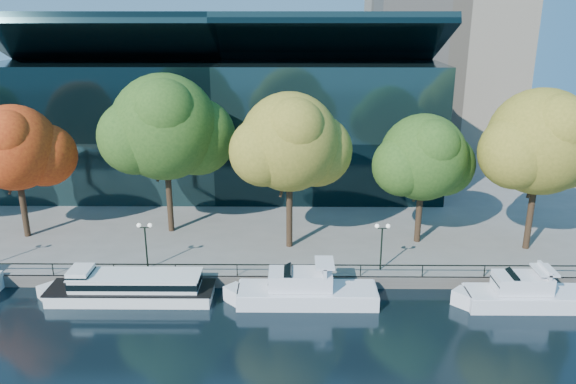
{
  "coord_description": "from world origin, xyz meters",
  "views": [
    {
      "loc": [
        4.49,
        -37.96,
        21.51
      ],
      "look_at": [
        4.09,
        8.0,
        6.6
      ],
      "focal_mm": 35.0,
      "sensor_mm": 36.0,
      "label": 1
    }
  ],
  "objects_px": {
    "tree_1": "(16,150)",
    "tree_3": "(291,144)",
    "cruiser_far": "(521,294)",
    "tree_2": "(167,129)",
    "cruiser_near": "(301,290)",
    "lamp_2": "(382,236)",
    "tree_5": "(543,144)",
    "lamp_1": "(145,235)",
    "tour_boat": "(127,286)",
    "tree_4": "(425,159)"
  },
  "relations": [
    {
      "from": "lamp_2",
      "to": "tree_4",
      "type": "bearing_deg",
      "value": 53.12
    },
    {
      "from": "lamp_2",
      "to": "tour_boat",
      "type": "bearing_deg",
      "value": -170.14
    },
    {
      "from": "tree_1",
      "to": "lamp_2",
      "type": "distance_m",
      "value": 33.62
    },
    {
      "from": "tour_boat",
      "to": "tree_4",
      "type": "height_order",
      "value": "tree_4"
    },
    {
      "from": "cruiser_far",
      "to": "cruiser_near",
      "type": "bearing_deg",
      "value": 178.67
    },
    {
      "from": "tree_3",
      "to": "cruiser_far",
      "type": "bearing_deg",
      "value": -27.17
    },
    {
      "from": "cruiser_near",
      "to": "cruiser_far",
      "type": "height_order",
      "value": "cruiser_near"
    },
    {
      "from": "tree_1",
      "to": "lamp_2",
      "type": "bearing_deg",
      "value": -12.02
    },
    {
      "from": "tree_2",
      "to": "lamp_2",
      "type": "relative_size",
      "value": 3.77
    },
    {
      "from": "tree_1",
      "to": "cruiser_near",
      "type": "bearing_deg",
      "value": -22.67
    },
    {
      "from": "tree_1",
      "to": "tree_2",
      "type": "distance_m",
      "value": 13.67
    },
    {
      "from": "tree_3",
      "to": "lamp_2",
      "type": "distance_m",
      "value": 10.96
    },
    {
      "from": "cruiser_far",
      "to": "tree_3",
      "type": "height_order",
      "value": "tree_3"
    },
    {
      "from": "tour_boat",
      "to": "cruiser_far",
      "type": "bearing_deg",
      "value": -1.43
    },
    {
      "from": "tree_4",
      "to": "lamp_2",
      "type": "relative_size",
      "value": 2.96
    },
    {
      "from": "lamp_2",
      "to": "tree_1",
      "type": "bearing_deg",
      "value": 167.98
    },
    {
      "from": "cruiser_far",
      "to": "tree_1",
      "type": "height_order",
      "value": "tree_1"
    },
    {
      "from": "tree_1",
      "to": "tree_4",
      "type": "distance_m",
      "value": 36.93
    },
    {
      "from": "tree_3",
      "to": "tour_boat",
      "type": "bearing_deg",
      "value": -147.24
    },
    {
      "from": "tour_boat",
      "to": "cruiser_near",
      "type": "height_order",
      "value": "cruiser_near"
    },
    {
      "from": "tree_5",
      "to": "lamp_1",
      "type": "height_order",
      "value": "tree_5"
    },
    {
      "from": "tree_1",
      "to": "tree_4",
      "type": "relative_size",
      "value": 1.05
    },
    {
      "from": "tour_boat",
      "to": "lamp_1",
      "type": "height_order",
      "value": "lamp_1"
    },
    {
      "from": "tree_2",
      "to": "lamp_1",
      "type": "bearing_deg",
      "value": -92.98
    },
    {
      "from": "tree_2",
      "to": "lamp_1",
      "type": "relative_size",
      "value": 3.77
    },
    {
      "from": "cruiser_near",
      "to": "tree_1",
      "type": "distance_m",
      "value": 29.2
    },
    {
      "from": "lamp_2",
      "to": "cruiser_far",
      "type": "bearing_deg",
      "value": -22.97
    },
    {
      "from": "tour_boat",
      "to": "tree_2",
      "type": "bearing_deg",
      "value": 84.11
    },
    {
      "from": "tree_4",
      "to": "tree_5",
      "type": "distance_m",
      "value": 9.83
    },
    {
      "from": "lamp_2",
      "to": "cruiser_near",
      "type": "bearing_deg",
      "value": -149.77
    },
    {
      "from": "tree_2",
      "to": "tree_5",
      "type": "relative_size",
      "value": 1.05
    },
    {
      "from": "tree_1",
      "to": "lamp_1",
      "type": "height_order",
      "value": "tree_1"
    },
    {
      "from": "tree_2",
      "to": "lamp_2",
      "type": "xyz_separation_m",
      "value": [
        18.94,
        -8.38,
        -7.08
      ]
    },
    {
      "from": "cruiser_near",
      "to": "tree_3",
      "type": "bearing_deg",
      "value": 95.18
    },
    {
      "from": "cruiser_far",
      "to": "tree_3",
      "type": "bearing_deg",
      "value": 152.83
    },
    {
      "from": "tour_boat",
      "to": "tree_3",
      "type": "height_order",
      "value": "tree_3"
    },
    {
      "from": "tree_2",
      "to": "tree_4",
      "type": "bearing_deg",
      "value": -5.93
    },
    {
      "from": "tree_5",
      "to": "tour_boat",
      "type": "bearing_deg",
      "value": -166.93
    },
    {
      "from": "tour_boat",
      "to": "cruiser_far",
      "type": "relative_size",
      "value": 1.37
    },
    {
      "from": "tour_boat",
      "to": "lamp_1",
      "type": "distance_m",
      "value": 4.59
    },
    {
      "from": "cruiser_far",
      "to": "tree_5",
      "type": "bearing_deg",
      "value": 65.4
    },
    {
      "from": "cruiser_far",
      "to": "tree_2",
      "type": "height_order",
      "value": "tree_2"
    },
    {
      "from": "cruiser_near",
      "to": "tree_2",
      "type": "distance_m",
      "value": 20.03
    },
    {
      "from": "tree_1",
      "to": "tree_3",
      "type": "relative_size",
      "value": 0.89
    },
    {
      "from": "tree_4",
      "to": "lamp_1",
      "type": "distance_m",
      "value": 25.06
    },
    {
      "from": "tree_1",
      "to": "tree_5",
      "type": "bearing_deg",
      "value": -3.05
    },
    {
      "from": "cruiser_near",
      "to": "lamp_2",
      "type": "height_order",
      "value": "lamp_2"
    },
    {
      "from": "cruiser_near",
      "to": "tree_3",
      "type": "relative_size",
      "value": 0.85
    },
    {
      "from": "tour_boat",
      "to": "tree_3",
      "type": "distance_m",
      "value": 17.85
    },
    {
      "from": "lamp_1",
      "to": "cruiser_near",
      "type": "bearing_deg",
      "value": -16.89
    }
  ]
}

